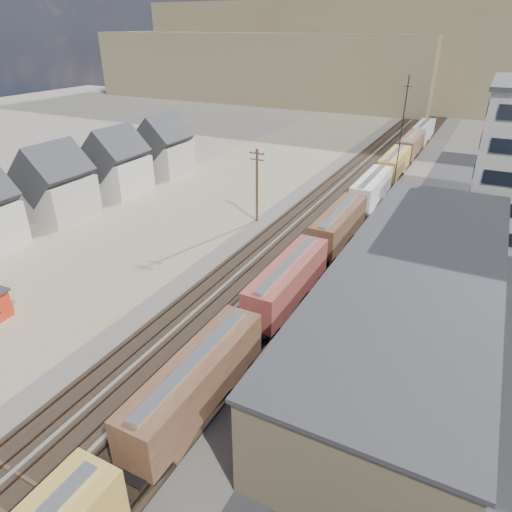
% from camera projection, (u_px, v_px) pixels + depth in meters
% --- Properties ---
extents(ground, '(300.00, 300.00, 0.00)m').
position_uv_depth(ground, '(54.00, 497.00, 26.10)').
color(ground, '#6B6356').
rests_on(ground, ground).
extents(ballast_bed, '(18.00, 200.00, 0.06)m').
position_uv_depth(ballast_bed, '(335.00, 212.00, 65.73)').
color(ballast_bed, '#4C4742').
rests_on(ballast_bed, ground).
extents(dirt_yard, '(24.00, 180.00, 0.03)m').
position_uv_depth(dirt_yard, '(180.00, 212.00, 65.99)').
color(dirt_yard, '#71674D').
rests_on(dirt_yard, ground).
extents(asphalt_lot, '(26.00, 120.00, 0.04)m').
position_uv_depth(asphalt_lot, '(500.00, 300.00, 44.85)').
color(asphalt_lot, '#232326').
rests_on(asphalt_lot, ground).
extents(rail_tracks, '(11.40, 200.00, 0.24)m').
position_uv_depth(rail_tracks, '(331.00, 211.00, 65.92)').
color(rail_tracks, black).
rests_on(rail_tracks, ground).
extents(freight_train, '(3.00, 119.74, 4.46)m').
position_uv_depth(freight_train, '(357.00, 205.00, 60.70)').
color(freight_train, black).
rests_on(freight_train, ground).
extents(warehouse, '(12.40, 40.40, 7.25)m').
position_uv_depth(warehouse, '(414.00, 299.00, 38.15)').
color(warehouse, tan).
rests_on(warehouse, ground).
extents(utility_pole_north, '(2.20, 0.32, 10.00)m').
position_uv_depth(utility_pole_north, '(257.00, 184.00, 60.48)').
color(utility_pole_north, '#382619').
rests_on(utility_pole_north, ground).
extents(radio_mast, '(1.20, 0.16, 18.00)m').
position_uv_depth(radio_mast, '(400.00, 139.00, 67.10)').
color(radio_mast, black).
rests_on(radio_mast, ground).
extents(townhouse_row, '(8.15, 68.16, 10.47)m').
position_uv_depth(townhouse_row, '(17.00, 200.00, 57.87)').
color(townhouse_row, '#B7B2A8').
rests_on(townhouse_row, ground).
extents(hills_north, '(265.00, 80.00, 32.00)m').
position_uv_depth(hills_north, '(451.00, 59.00, 152.80)').
color(hills_north, brown).
rests_on(hills_north, ground).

